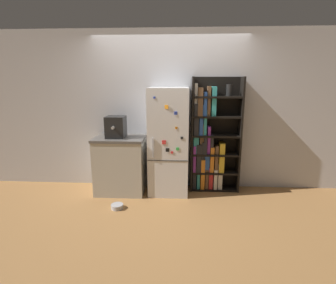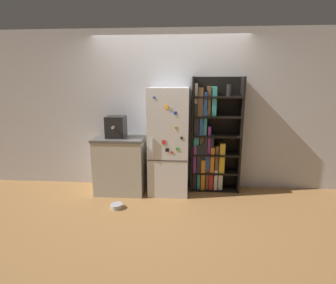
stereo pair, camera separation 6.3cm
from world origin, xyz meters
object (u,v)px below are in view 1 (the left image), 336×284
object	(u,v)px
bookshelf	(210,141)
pet_bowl	(117,206)
refrigerator	(169,142)
espresso_machine	(116,127)

from	to	relation	value
bookshelf	pet_bowl	size ratio (longest dim) A/B	10.44
refrigerator	pet_bowl	world-z (taller)	refrigerator
espresso_machine	bookshelf	bearing A→B (deg)	7.82
bookshelf	pet_bowl	bearing A→B (deg)	-149.45
bookshelf	espresso_machine	world-z (taller)	bookshelf
espresso_machine	pet_bowl	world-z (taller)	espresso_machine
bookshelf	pet_bowl	distance (m)	1.78
refrigerator	espresso_machine	xyz separation A→B (m)	(-0.83, -0.05, 0.24)
espresso_machine	pet_bowl	size ratio (longest dim) A/B	1.93
espresso_machine	pet_bowl	bearing A→B (deg)	-78.25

